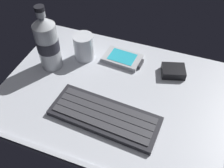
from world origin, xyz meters
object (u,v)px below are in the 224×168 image
Objects in this scene: juice_cup at (84,48)px; handheld_device at (123,58)px; keyboard at (105,116)px; water_bottle at (47,43)px; charger_block at (173,71)px.

handheld_device is at bearing 13.19° from juice_cup.
handheld_device is 1.56× the size of juice_cup.
keyboard is 27.95cm from water_bottle.
charger_block is at bearing -2.31° from handheld_device.
handheld_device is (-2.78, 23.31, -0.08)cm from keyboard.
charger_block is at bearing 58.66° from keyboard.
juice_cup reaches higher than handheld_device.
keyboard is 4.24× the size of charger_block.
charger_block is at bearing 14.13° from water_bottle.
keyboard is 23.47cm from handheld_device.
juice_cup reaches higher than keyboard.
water_bottle reaches higher than keyboard.
juice_cup is at bearing -175.63° from charger_block.
keyboard is 1.43× the size of water_bottle.
handheld_device is at bearing 177.69° from charger_block.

